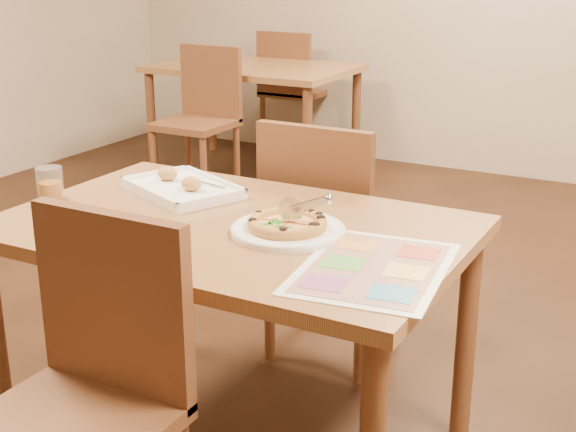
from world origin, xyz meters
The scene contains 12 objects.
dining_table centered at (0.00, 0.00, 0.63)m, with size 1.30×0.85×0.72m.
chair_near centered at (0.00, -0.60, 0.57)m, with size 0.42×0.42×0.47m.
chair_far centered at (0.00, 0.60, 0.57)m, with size 0.42×0.42×0.47m.
bg_table centered at (-1.60, 2.80, 0.63)m, with size 1.30×0.85×0.72m.
bg_chair_near centered at (-1.60, 2.20, 0.57)m, with size 0.42×0.42×0.47m.
bg_chair_far centered at (-1.60, 3.30, 0.57)m, with size 0.42×0.42×0.47m.
plate centered at (0.18, 0.00, 0.73)m, with size 0.31×0.31×0.02m, color white.
pizza centered at (0.18, 0.00, 0.75)m, with size 0.22×0.22×0.03m.
pizza_cutter centered at (0.22, 0.01, 0.80)m, with size 0.14×0.05×0.08m.
appetizer_tray centered at (-0.30, 0.18, 0.74)m, with size 0.44×0.38×0.06m.
glass_tumbler centered at (-0.61, -0.07, 0.76)m, with size 0.08×0.08×0.10m.
menu centered at (0.48, -0.13, 0.72)m, with size 0.34×0.47×0.01m, color white.
Camera 1 is at (1.15, -1.79, 1.45)m, focal length 50.00 mm.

